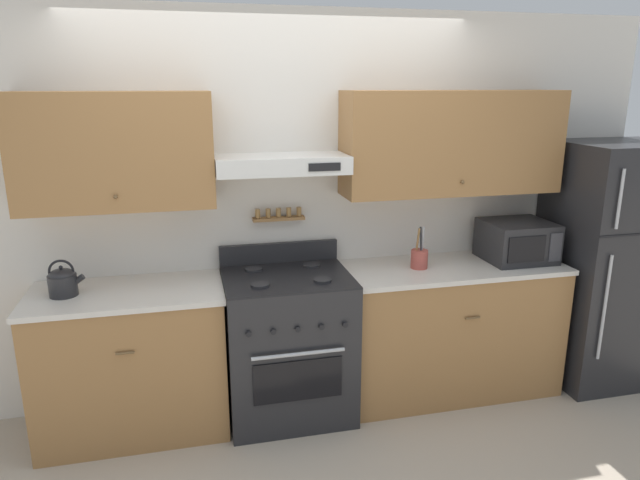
# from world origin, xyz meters

# --- Properties ---
(ground_plane) EXTENTS (16.00, 16.00, 0.00)m
(ground_plane) POSITION_xyz_m (0.00, 0.00, 0.00)
(ground_plane) COLOR #B2A38E
(wall_back) EXTENTS (5.20, 0.46, 2.55)m
(wall_back) POSITION_xyz_m (0.08, 0.57, 1.43)
(wall_back) COLOR silver
(wall_back) RESTS_ON ground_plane
(counter_left) EXTENTS (1.13, 0.62, 0.92)m
(counter_left) POSITION_xyz_m (-0.96, 0.31, 0.46)
(counter_left) COLOR olive
(counter_left) RESTS_ON ground_plane
(counter_right) EXTENTS (1.48, 0.62, 0.92)m
(counter_right) POSITION_xyz_m (1.14, 0.31, 0.46)
(counter_right) COLOR olive
(counter_right) RESTS_ON ground_plane
(stove_range) EXTENTS (0.79, 0.67, 1.07)m
(stove_range) POSITION_xyz_m (0.00, 0.28, 0.48)
(stove_range) COLOR #232326
(stove_range) RESTS_ON ground_plane
(refrigerator) EXTENTS (0.80, 0.70, 1.71)m
(refrigerator) POSITION_xyz_m (2.33, 0.26, 0.86)
(refrigerator) COLOR #232326
(refrigerator) RESTS_ON ground_plane
(tea_kettle) EXTENTS (0.20, 0.16, 0.22)m
(tea_kettle) POSITION_xyz_m (-1.30, 0.31, 1.00)
(tea_kettle) COLOR #232326
(tea_kettle) RESTS_ON counter_left
(microwave) EXTENTS (0.44, 0.41, 0.27)m
(microwave) POSITION_xyz_m (1.61, 0.33, 1.05)
(microwave) COLOR #232326
(microwave) RESTS_ON counter_right
(utensil_crock) EXTENTS (0.11, 0.11, 0.28)m
(utensil_crock) POSITION_xyz_m (0.89, 0.31, 0.99)
(utensil_crock) COLOR #B24C42
(utensil_crock) RESTS_ON counter_right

